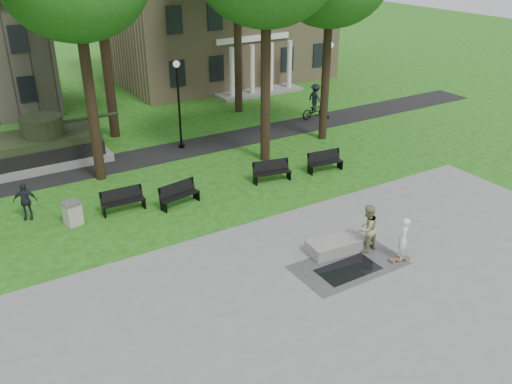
{
  "coord_description": "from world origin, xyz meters",
  "views": [
    {
      "loc": [
        -10.47,
        -13.53,
        10.57
      ],
      "look_at": [
        -0.49,
        2.85,
        1.4
      ],
      "focal_mm": 38.0,
      "sensor_mm": 36.0,
      "label": 1
    }
  ],
  "objects_px": {
    "friend_watching": "(367,228)",
    "cyclist": "(315,104)",
    "trash_bin": "(72,213)",
    "park_bench_0": "(123,200)",
    "concrete_block": "(337,245)",
    "skateboarder": "(403,239)"
  },
  "relations": [
    {
      "from": "concrete_block",
      "to": "friend_watching",
      "type": "distance_m",
      "value": 1.26
    },
    {
      "from": "cyclist",
      "to": "park_bench_0",
      "type": "xyz_separation_m",
      "value": [
        -14.56,
        -6.03,
        -0.38
      ]
    },
    {
      "from": "concrete_block",
      "to": "park_bench_0",
      "type": "bearing_deg",
      "value": 128.26
    },
    {
      "from": "concrete_block",
      "to": "cyclist",
      "type": "xyz_separation_m",
      "value": [
        8.91,
        13.2,
        0.65
      ]
    },
    {
      "from": "friend_watching",
      "to": "cyclist",
      "type": "relative_size",
      "value": 0.83
    },
    {
      "from": "concrete_block",
      "to": "cyclist",
      "type": "distance_m",
      "value": 15.94
    },
    {
      "from": "friend_watching",
      "to": "cyclist",
      "type": "distance_m",
      "value": 15.9
    },
    {
      "from": "concrete_block",
      "to": "park_bench_0",
      "type": "height_order",
      "value": "park_bench_0"
    },
    {
      "from": "concrete_block",
      "to": "friend_watching",
      "type": "height_order",
      "value": "friend_watching"
    },
    {
      "from": "skateboarder",
      "to": "trash_bin",
      "type": "xyz_separation_m",
      "value": [
        -9.34,
        8.76,
        -0.34
      ]
    },
    {
      "from": "trash_bin",
      "to": "skateboarder",
      "type": "bearing_deg",
      "value": -43.16
    },
    {
      "from": "concrete_block",
      "to": "skateboarder",
      "type": "xyz_separation_m",
      "value": [
        1.59,
        -1.64,
        0.58
      ]
    },
    {
      "from": "friend_watching",
      "to": "trash_bin",
      "type": "relative_size",
      "value": 1.91
    },
    {
      "from": "skateboarder",
      "to": "trash_bin",
      "type": "bearing_deg",
      "value": -87.11
    },
    {
      "from": "park_bench_0",
      "to": "concrete_block",
      "type": "bearing_deg",
      "value": -49.97
    },
    {
      "from": "friend_watching",
      "to": "cyclist",
      "type": "xyz_separation_m",
      "value": [
        8.0,
        13.74,
        -0.04
      ]
    },
    {
      "from": "friend_watching",
      "to": "cyclist",
      "type": "bearing_deg",
      "value": -130.19
    },
    {
      "from": "friend_watching",
      "to": "park_bench_0",
      "type": "distance_m",
      "value": 10.13
    },
    {
      "from": "park_bench_0",
      "to": "trash_bin",
      "type": "height_order",
      "value": "park_bench_0"
    },
    {
      "from": "skateboarder",
      "to": "cyclist",
      "type": "relative_size",
      "value": 0.74
    },
    {
      "from": "concrete_block",
      "to": "trash_bin",
      "type": "relative_size",
      "value": 2.29
    },
    {
      "from": "concrete_block",
      "to": "park_bench_0",
      "type": "xyz_separation_m",
      "value": [
        -5.65,
        7.17,
        0.28
      ]
    }
  ]
}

